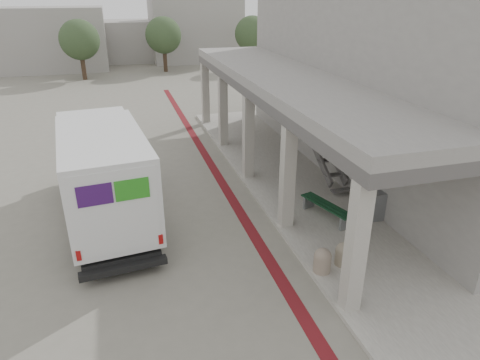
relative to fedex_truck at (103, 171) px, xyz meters
name	(u,v)px	position (x,y,z in m)	size (l,w,h in m)	color
ground	(225,245)	(3.23, -2.67, -1.67)	(120.00, 120.00, 0.00)	slate
bike_lane_stripe	(239,210)	(4.23, -0.67, -1.67)	(0.35, 40.00, 0.01)	maroon
sidewalk	(347,225)	(7.23, -2.67, -1.61)	(4.40, 28.00, 0.12)	gray
transit_building	(363,86)	(10.07, 1.83, 1.73)	(7.60, 17.00, 7.00)	gray
distant_backdrop	(107,36)	(0.39, 33.21, 1.03)	(28.00, 10.00, 6.50)	gray
tree_left	(79,40)	(-1.77, 25.33, 1.51)	(3.20, 3.20, 4.80)	#38281C
tree_mid	(163,35)	(5.23, 27.33, 1.51)	(3.20, 3.20, 4.80)	#38281C
tree_right	(252,34)	(13.23, 26.33, 1.51)	(3.20, 3.20, 4.80)	#38281C
fedex_truck	(103,171)	(0.00, 0.00, 0.00)	(3.00, 7.56, 3.14)	black
bench	(326,208)	(6.74, -2.16, -1.21)	(1.01, 2.07, 0.48)	gray
bollard_near	(322,260)	(5.33, -4.75, -1.22)	(0.45, 0.45, 0.68)	gray
bollard_far	(343,254)	(6.02, -4.61, -1.23)	(0.43, 0.43, 0.65)	gray
utility_cabinet	(375,205)	(8.23, -2.59, -1.09)	(0.42, 0.56, 0.94)	gray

